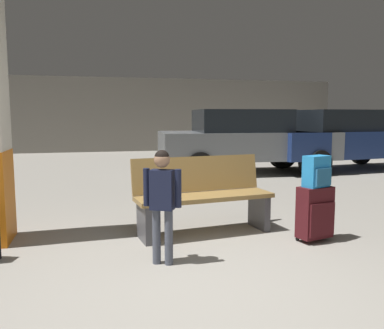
% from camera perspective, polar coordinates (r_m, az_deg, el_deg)
% --- Properties ---
extents(ground_plane, '(18.00, 18.00, 0.10)m').
position_cam_1_polar(ground_plane, '(7.09, -7.01, -4.73)').
color(ground_plane, gray).
extents(garage_back_wall, '(18.00, 0.12, 2.80)m').
position_cam_1_polar(garage_back_wall, '(15.78, -10.85, 6.88)').
color(garage_back_wall, gray).
rests_on(garage_back_wall, ground_plane).
extents(bench, '(1.66, 0.73, 0.89)m').
position_cam_1_polar(bench, '(4.76, 1.47, -4.38)').
color(bench, '#9E7A42').
rests_on(bench, ground_plane).
extents(suitcase, '(0.42, 0.31, 0.60)m').
position_cam_1_polar(suitcase, '(4.65, 16.92, -6.48)').
color(suitcase, '#471419').
rests_on(suitcase, ground_plane).
extents(backpack_bright, '(0.32, 0.26, 0.34)m').
position_cam_1_polar(backpack_bright, '(4.57, 17.13, -0.98)').
color(backpack_bright, '#268CD8').
rests_on(backpack_bright, suitcase).
extents(child, '(0.33, 0.27, 1.07)m').
position_cam_1_polar(child, '(3.72, -4.21, -4.23)').
color(child, '#4C5160').
rests_on(child, ground_plane).
extents(parked_car_side, '(4.24, 2.09, 1.51)m').
position_cam_1_polar(parked_car_side, '(10.96, 20.30, 3.51)').
color(parked_car_side, navy).
rests_on(parked_car_side, ground_plane).
extents(parked_car_near, '(4.20, 1.99, 1.51)m').
position_cam_1_polar(parked_car_near, '(9.77, 7.48, 3.52)').
color(parked_car_near, slate).
rests_on(parked_car_near, ground_plane).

